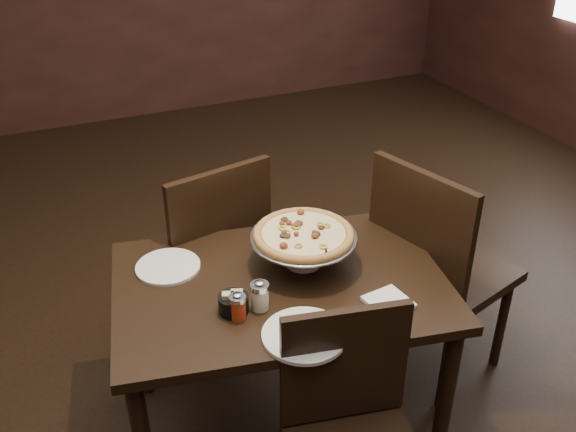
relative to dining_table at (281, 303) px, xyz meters
name	(u,v)px	position (x,y,z in m)	size (l,w,h in m)	color
room	(311,67)	(0.15, 0.10, 0.79)	(6.04, 7.04, 2.84)	black
dining_table	(281,303)	(0.00, 0.00, 0.00)	(1.25, 0.95, 0.70)	black
pizza_stand	(304,235)	(0.11, 0.06, 0.22)	(0.38, 0.38, 0.16)	#BABBC2
parmesan_shaker	(260,295)	(-0.12, -0.11, 0.14)	(0.06, 0.06, 0.11)	beige
pepper_flake_shaker	(238,306)	(-0.20, -0.13, 0.14)	(0.05, 0.05, 0.09)	maroon
packet_caddy	(233,303)	(-0.20, -0.09, 0.13)	(0.10, 0.10, 0.08)	black
napkin_stack	(388,302)	(0.27, -0.26, 0.10)	(0.13, 0.13, 0.01)	white
plate_left	(168,267)	(-0.33, 0.23, 0.10)	(0.23, 0.23, 0.01)	white
plate_near	(304,335)	(-0.05, -0.29, 0.10)	(0.26, 0.26, 0.01)	white
serving_spatula	(325,248)	(0.15, -0.04, 0.22)	(0.16, 0.16, 0.02)	#BABBC2
chair_far	(209,253)	(-0.10, 0.54, -0.09)	(0.53, 0.53, 0.95)	black
chair_side	(435,265)	(0.69, 0.05, -0.07)	(0.58, 0.58, 1.00)	black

